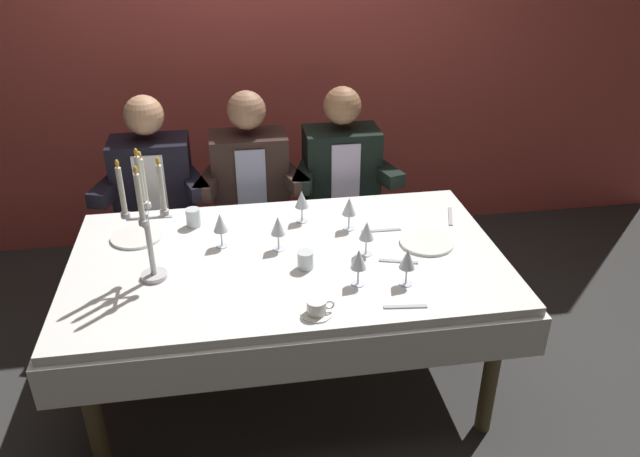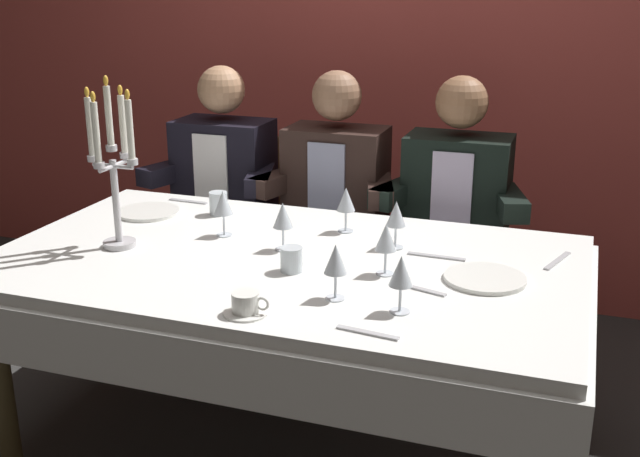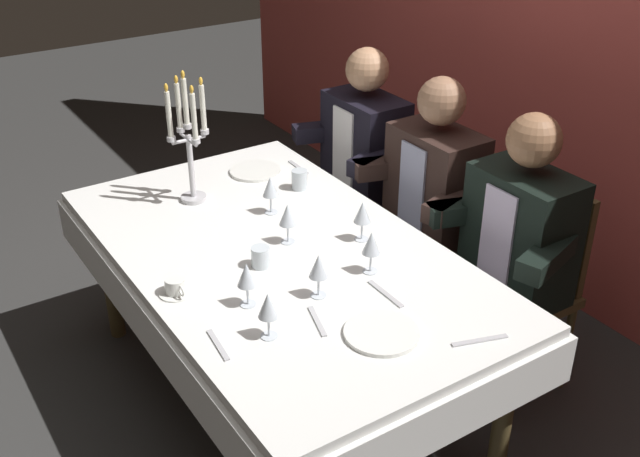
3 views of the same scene
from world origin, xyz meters
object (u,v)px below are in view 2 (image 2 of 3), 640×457
at_px(dining_table, 286,290).
at_px(dinner_plate_0, 148,212).
at_px(wine_glass_4, 401,272).
at_px(seated_diner_0, 225,178).
at_px(candelabra, 113,168).
at_px(coffee_cup_0, 246,304).
at_px(water_tumbler_1, 218,203).
at_px(dinner_plate_1, 485,278).
at_px(wine_glass_6, 223,204).
at_px(wine_glass_1, 336,260).
at_px(wine_glass_2, 396,215).
at_px(seated_diner_1, 337,188).
at_px(wine_glass_5, 386,239).
at_px(wine_glass_3, 283,217).
at_px(water_tumbler_0, 292,259).
at_px(seated_diner_2, 457,199).
at_px(wine_glass_0, 346,201).

height_order(dining_table, dinner_plate_0, dinner_plate_0).
bearing_deg(wine_glass_4, seated_diner_0, 132.86).
xyz_separation_m(candelabra, coffee_cup_0, (0.63, -0.36, -0.24)).
bearing_deg(water_tumbler_1, candelabra, -109.15).
height_order(dining_table, dinner_plate_1, dinner_plate_1).
height_order(dinner_plate_0, wine_glass_6, wine_glass_6).
relative_size(wine_glass_1, coffee_cup_0, 1.24).
height_order(wine_glass_1, water_tumbler_1, wine_glass_1).
bearing_deg(wine_glass_2, seated_diner_1, 122.18).
distance_m(candelabra, wine_glass_5, 0.93).
xyz_separation_m(dining_table, wine_glass_5, (0.35, -0.04, 0.23)).
bearing_deg(wine_glass_3, wine_glass_2, 21.82).
xyz_separation_m(wine_glass_4, wine_glass_5, (-0.11, 0.26, -0.00)).
bearing_deg(water_tumbler_0, dinner_plate_0, 152.56).
bearing_deg(coffee_cup_0, water_tumbler_1, 120.86).
bearing_deg(seated_diner_2, wine_glass_5, -93.86).
bearing_deg(dinner_plate_1, wine_glass_2, 149.15).
bearing_deg(water_tumbler_0, wine_glass_1, -39.18).
bearing_deg(dining_table, wine_glass_2, 32.38).
bearing_deg(water_tumbler_1, coffee_cup_0, -59.14).
distance_m(wine_glass_4, wine_glass_6, 0.86).
relative_size(wine_glass_4, wine_glass_5, 1.00).
bearing_deg(wine_glass_0, dinner_plate_0, -176.81).
distance_m(dining_table, candelabra, 0.69).
xyz_separation_m(dining_table, wine_glass_2, (0.32, 0.20, 0.23)).
height_order(wine_glass_1, coffee_cup_0, wine_glass_1).
distance_m(dining_table, wine_glass_3, 0.24).
bearing_deg(coffee_cup_0, wine_glass_6, 120.95).
relative_size(dining_table, wine_glass_1, 11.83).
height_order(dining_table, wine_glass_5, wine_glass_5).
xyz_separation_m(wine_glass_3, water_tumbler_1, (-0.38, 0.29, -0.07)).
xyz_separation_m(wine_glass_4, water_tumbler_1, (-0.87, 0.65, -0.07)).
distance_m(dining_table, water_tumbler_0, 0.21).
bearing_deg(candelabra, wine_glass_0, 30.97).
xyz_separation_m(dinner_plate_1, wine_glass_6, (-0.93, 0.12, 0.11)).
relative_size(dinner_plate_1, wine_glass_4, 1.51).
bearing_deg(seated_diner_2, wine_glass_4, -87.75).
bearing_deg(candelabra, seated_diner_2, 45.00).
bearing_deg(candelabra, seated_diner_1, 65.02).
bearing_deg(seated_diner_2, dinner_plate_1, -75.03).
relative_size(dinner_plate_0, seated_diner_1, 0.19).
relative_size(candelabra, dinner_plate_1, 2.32).
distance_m(wine_glass_0, water_tumbler_0, 0.44).
bearing_deg(dining_table, wine_glass_0, 70.91).
bearing_deg(seated_diner_1, coffee_cup_0, -82.47).
height_order(wine_glass_6, seated_diner_2, seated_diner_2).
bearing_deg(dinner_plate_0, wine_glass_0, 3.19).
bearing_deg(wine_glass_4, dining_table, 146.59).
distance_m(dinner_plate_1, wine_glass_0, 0.63).
height_order(dining_table, wine_glass_6, wine_glass_6).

